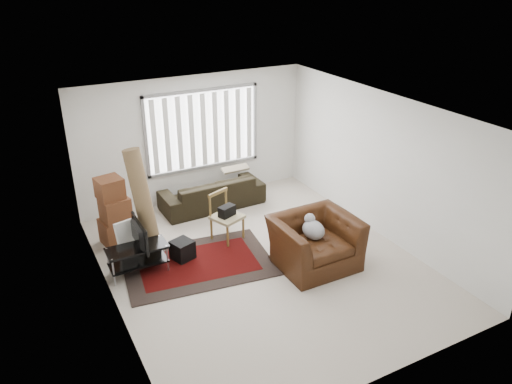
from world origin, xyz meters
TOP-DOWN VIEW (x-y plane):
  - room at (0.03, 0.51)m, footprint 6.00×6.02m
  - persian_rug at (-0.98, 0.49)m, footprint 2.69×1.97m
  - tv_stand at (-1.95, 0.72)m, footprint 0.99×0.45m
  - tv at (-1.95, 0.72)m, footprint 0.10×0.80m
  - subwoofer at (-1.16, 0.77)m, footprint 0.43×0.43m
  - moving_boxes at (-2.02, 1.89)m, footprint 0.60×0.57m
  - white_flatpack at (-1.87, 1.14)m, footprint 0.65×0.40m
  - rolled_rug at (-1.65, 1.18)m, footprint 0.54×0.73m
  - sofa at (0.14, 2.45)m, footprint 2.19×0.98m
  - side_chair at (-0.18, 1.05)m, footprint 0.64×0.64m
  - armchair at (0.78, -0.45)m, footprint 1.35×1.17m

SIDE VIEW (x-z plane):
  - persian_rug at x=-0.98m, z-range 0.00..0.02m
  - subwoofer at x=-1.16m, z-range 0.02..0.36m
  - tv_stand at x=-1.95m, z-range 0.11..0.61m
  - white_flatpack at x=-1.87m, z-range 0.00..0.77m
  - sofa at x=0.14m, z-range 0.00..0.83m
  - armchair at x=0.78m, z-range 0.00..1.00m
  - side_chair at x=-0.18m, z-range 0.05..0.98m
  - moving_boxes at x=-2.02m, z-range -0.04..1.24m
  - tv at x=-1.95m, z-range 0.50..0.96m
  - rolled_rug at x=-1.65m, z-range 0.00..1.99m
  - room at x=0.03m, z-range 0.40..3.11m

